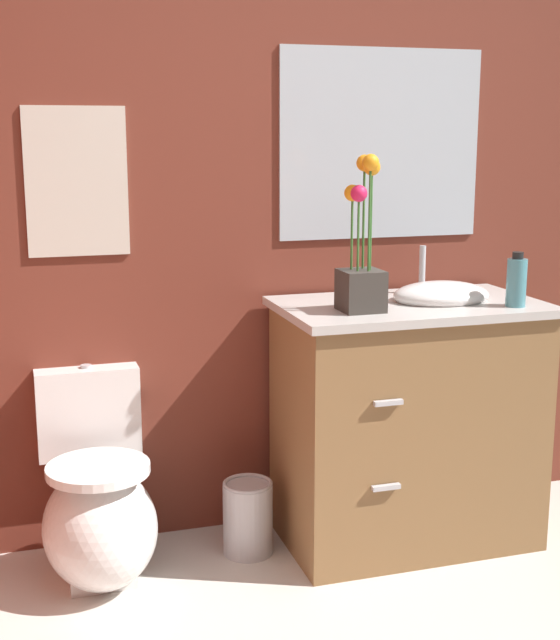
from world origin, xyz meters
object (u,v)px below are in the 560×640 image
trash_bin (248,517)px  flower_vase (362,262)px  soap_bottle (516,282)px  wall_poster (77,182)px  toilet (98,510)px  vanity_cabinet (408,420)px  wall_mirror (381,144)px

trash_bin → flower_vase: bearing=-20.2°
flower_vase → trash_bin: (-0.37, 0.13, -0.93)m
soap_bottle → wall_poster: 1.55m
toilet → vanity_cabinet: size_ratio=0.64×
soap_bottle → wall_mirror: (-0.32, 0.46, 0.46)m
flower_vase → wall_poster: size_ratio=1.04×
vanity_cabinet → wall_mirror: wall_mirror is taller
toilet → soap_bottle: soap_bottle is taller
toilet → trash_bin: (0.53, 0.02, -0.11)m
trash_bin → wall_mirror: size_ratio=0.34×
trash_bin → vanity_cabinet: bearing=-4.7°
flower_vase → wall_mirror: 0.59m
wall_poster → trash_bin: bearing=-24.8°
wall_poster → flower_vase: bearing=-22.9°
flower_vase → trash_bin: flower_vase is taller
vanity_cabinet → wall_mirror: size_ratio=1.35×
vanity_cabinet → flower_vase: flower_vase is taller
flower_vase → soap_bottle: flower_vase is taller
vanity_cabinet → trash_bin: bearing=175.3°
flower_vase → trash_bin: 1.01m
flower_vase → trash_bin: size_ratio=1.94×
flower_vase → wall_poster: bearing=157.1°
vanity_cabinet → wall_poster: bearing=165.4°
flower_vase → wall_poster: (-0.90, 0.38, 0.26)m
soap_bottle → wall_poster: wall_poster is taller
toilet → wall_poster: wall_poster is taller
wall_mirror → toilet: bearing=-166.6°
toilet → flower_vase: 1.22m
wall_poster → vanity_cabinet: bearing=-14.6°
trash_bin → wall_poster: wall_poster is taller
toilet → wall_mirror: bearing=13.4°
toilet → vanity_cabinet: (1.13, -0.03, 0.22)m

